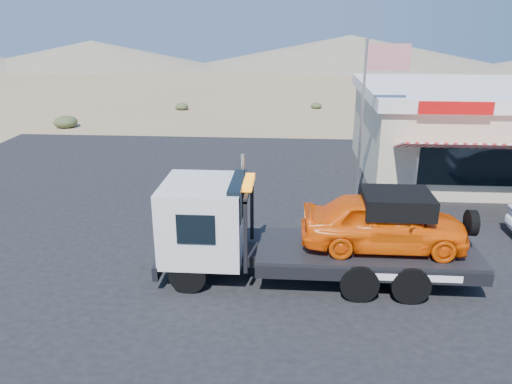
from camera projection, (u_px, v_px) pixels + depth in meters
The scene contains 6 objects.
ground at pixel (215, 255), 14.95m from camera, with size 120.00×120.00×0.00m, color #907451.
asphalt_lot at pixel (283, 218), 17.63m from camera, with size 32.00×24.00×0.02m, color black.
tow_truck at pixel (309, 228), 13.14m from camera, with size 8.28×2.45×2.77m.
jerky_store at pixel (479, 130), 22.00m from camera, with size 10.40×9.97×3.90m.
flagpole at pixel (369, 105), 17.58m from camera, with size 1.55×0.10×6.00m.
distant_hills at pixel (204, 53), 66.78m from camera, with size 126.00×48.00×4.20m.
Camera 1 is at (2.21, -13.33, 6.79)m, focal length 35.00 mm.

